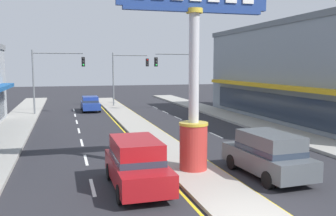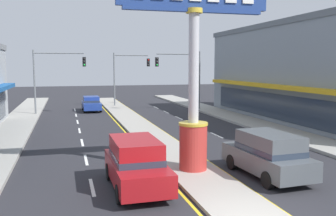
{
  "view_description": "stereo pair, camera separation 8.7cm",
  "coord_description": "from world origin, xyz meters",
  "px_view_note": "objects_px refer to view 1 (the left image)",
  "views": [
    {
      "loc": [
        -5.43,
        -9.47,
        4.7
      ],
      "look_at": [
        -0.43,
        8.31,
        2.6
      ],
      "focal_mm": 39.72,
      "sensor_mm": 36.0,
      "label": 1
    },
    {
      "loc": [
        -5.34,
        -9.49,
        4.7
      ],
      "look_at": [
        -0.43,
        8.31,
        2.6
      ],
      "focal_mm": 39.72,
      "sensor_mm": 36.0,
      "label": 2
    }
  ],
  "objects_px": {
    "district_sign": "(194,75)",
    "traffic_light_median_far": "(126,70)",
    "storefront_right": "(309,73)",
    "suv_far_right_lane": "(268,154)",
    "sedan_near_right_lane": "(90,104)",
    "suv_near_left_lane": "(137,163)",
    "traffic_light_left_side": "(53,71)",
    "traffic_light_right_side": "(183,70)"
  },
  "relations": [
    {
      "from": "traffic_light_right_side",
      "to": "traffic_light_median_far",
      "type": "bearing_deg",
      "value": 128.36
    },
    {
      "from": "traffic_light_median_far",
      "to": "sedan_near_right_lane",
      "type": "height_order",
      "value": "traffic_light_median_far"
    },
    {
      "from": "traffic_light_right_side",
      "to": "storefront_right",
      "type": "bearing_deg",
      "value": -48.79
    },
    {
      "from": "traffic_light_left_side",
      "to": "traffic_light_right_side",
      "type": "xyz_separation_m",
      "value": [
        12.81,
        -0.49,
        0.0
      ]
    },
    {
      "from": "district_sign",
      "to": "traffic_light_median_far",
      "type": "relative_size",
      "value": 1.35
    },
    {
      "from": "storefront_right",
      "to": "sedan_near_right_lane",
      "type": "distance_m",
      "value": 21.47
    },
    {
      "from": "traffic_light_right_side",
      "to": "sedan_near_right_lane",
      "type": "xyz_separation_m",
      "value": [
        -9.23,
        2.68,
        -3.46
      ]
    },
    {
      "from": "traffic_light_left_side",
      "to": "storefront_right",
      "type": "bearing_deg",
      "value": -25.15
    },
    {
      "from": "traffic_light_right_side",
      "to": "suv_far_right_lane",
      "type": "relative_size",
      "value": 1.32
    },
    {
      "from": "storefront_right",
      "to": "traffic_light_left_side",
      "type": "height_order",
      "value": "storefront_right"
    },
    {
      "from": "storefront_right",
      "to": "suv_far_right_lane",
      "type": "bearing_deg",
      "value": -131.2
    },
    {
      "from": "storefront_right",
      "to": "traffic_light_median_far",
      "type": "relative_size",
      "value": 3.78
    },
    {
      "from": "traffic_light_left_side",
      "to": "sedan_near_right_lane",
      "type": "bearing_deg",
      "value": 31.4
    },
    {
      "from": "suv_near_left_lane",
      "to": "suv_far_right_lane",
      "type": "bearing_deg",
      "value": -0.34
    },
    {
      "from": "traffic_light_median_far",
      "to": "suv_near_left_lane",
      "type": "relative_size",
      "value": 1.34
    },
    {
      "from": "district_sign",
      "to": "suv_far_right_lane",
      "type": "relative_size",
      "value": 1.78
    },
    {
      "from": "traffic_light_left_side",
      "to": "suv_near_left_lane",
      "type": "distance_m",
      "value": 23.81
    },
    {
      "from": "storefront_right",
      "to": "traffic_light_median_far",
      "type": "distance_m",
      "value": 20.28
    },
    {
      "from": "storefront_right",
      "to": "suv_far_right_lane",
      "type": "distance_m",
      "value": 18.18
    },
    {
      "from": "storefront_right",
      "to": "traffic_light_left_side",
      "type": "relative_size",
      "value": 3.78
    },
    {
      "from": "traffic_light_median_far",
      "to": "suv_far_right_lane",
      "type": "distance_m",
      "value": 29.19
    },
    {
      "from": "suv_far_right_lane",
      "to": "suv_near_left_lane",
      "type": "distance_m",
      "value": 5.65
    },
    {
      "from": "district_sign",
      "to": "sedan_near_right_lane",
      "type": "bearing_deg",
      "value": 96.69
    },
    {
      "from": "traffic_light_right_side",
      "to": "traffic_light_median_far",
      "type": "relative_size",
      "value": 1.0
    },
    {
      "from": "traffic_light_left_side",
      "to": "traffic_light_right_side",
      "type": "distance_m",
      "value": 12.82
    },
    {
      "from": "traffic_light_right_side",
      "to": "traffic_light_median_far",
      "type": "height_order",
      "value": "same"
    },
    {
      "from": "traffic_light_right_side",
      "to": "traffic_light_median_far",
      "type": "xyz_separation_m",
      "value": [
        -4.85,
        6.13,
        -0.05
      ]
    },
    {
      "from": "sedan_near_right_lane",
      "to": "suv_near_left_lane",
      "type": "bearing_deg",
      "value": -90.0
    },
    {
      "from": "traffic_light_right_side",
      "to": "traffic_light_left_side",
      "type": "bearing_deg",
      "value": 177.8
    },
    {
      "from": "suv_far_right_lane",
      "to": "suv_near_left_lane",
      "type": "xyz_separation_m",
      "value": [
        -5.65,
        0.03,
        0.0
      ]
    },
    {
      "from": "traffic_light_left_side",
      "to": "sedan_near_right_lane",
      "type": "relative_size",
      "value": 1.44
    },
    {
      "from": "district_sign",
      "to": "traffic_light_median_far",
      "type": "xyz_separation_m",
      "value": [
        1.56,
        27.5,
        -0.11
      ]
    },
    {
      "from": "district_sign",
      "to": "storefront_right",
      "type": "relative_size",
      "value": 0.36
    },
    {
      "from": "sedan_near_right_lane",
      "to": "suv_far_right_lane",
      "type": "distance_m",
      "value": 26.15
    },
    {
      "from": "sedan_near_right_lane",
      "to": "suv_far_right_lane",
      "type": "xyz_separation_m",
      "value": [
        5.65,
        -25.53,
        0.2
      ]
    },
    {
      "from": "district_sign",
      "to": "suv_near_left_lane",
      "type": "relative_size",
      "value": 1.81
    },
    {
      "from": "storefront_right",
      "to": "sedan_near_right_lane",
      "type": "bearing_deg",
      "value": 145.34
    },
    {
      "from": "sedan_near_right_lane",
      "to": "suv_far_right_lane",
      "type": "relative_size",
      "value": 0.92
    },
    {
      "from": "sedan_near_right_lane",
      "to": "traffic_light_right_side",
      "type": "bearing_deg",
      "value": -16.2
    },
    {
      "from": "suv_near_left_lane",
      "to": "traffic_light_median_far",
      "type": "bearing_deg",
      "value": 81.4
    },
    {
      "from": "storefront_right",
      "to": "traffic_light_left_side",
      "type": "xyz_separation_m",
      "value": [
        -21.03,
        9.87,
        0.11
      ]
    },
    {
      "from": "suv_far_right_lane",
      "to": "traffic_light_left_side",
      "type": "bearing_deg",
      "value": 111.58
    }
  ]
}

